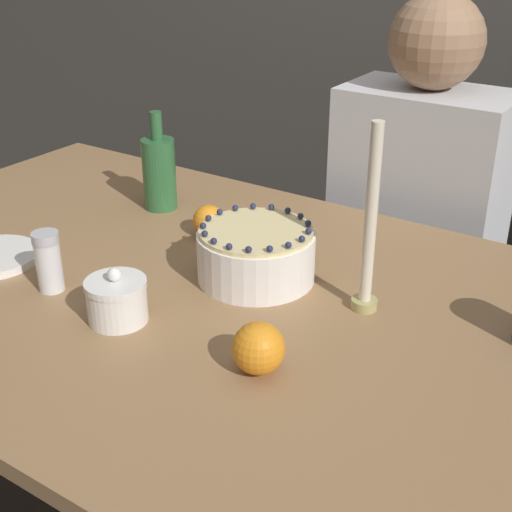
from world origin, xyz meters
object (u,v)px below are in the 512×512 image
cake (256,254)px  sugar_shaker (48,261)px  bottle (159,172)px  person_man_blue_shirt (412,263)px  candle (369,235)px  sugar_bowl (118,300)px

cake → sugar_shaker: 0.38m
cake → sugar_shaker: bearing=-139.5°
bottle → person_man_blue_shirt: person_man_blue_shirt is taller
sugar_shaker → bottle: bearing=102.5°
sugar_shaker → bottle: (-0.09, 0.41, 0.03)m
bottle → person_man_blue_shirt: 0.70m
cake → candle: size_ratio=0.66×
cake → bottle: size_ratio=0.97×
candle → bottle: 0.62m
sugar_bowl → candle: size_ratio=0.31×
sugar_shaker → candle: size_ratio=0.34×
candle → person_man_blue_shirt: 0.71m
candle → sugar_shaker: bearing=-153.1°
cake → person_man_blue_shirt: person_man_blue_shirt is taller
person_man_blue_shirt → sugar_shaker: bearing=66.9°
candle → bottle: bearing=165.3°
candle → person_man_blue_shirt: size_ratio=0.28×
sugar_shaker → person_man_blue_shirt: person_man_blue_shirt is taller
cake → person_man_blue_shirt: size_ratio=0.18×
sugar_bowl → candle: candle is taller
candle → person_man_blue_shirt: bearing=103.0°
sugar_bowl → sugar_shaker: sugar_shaker is taller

